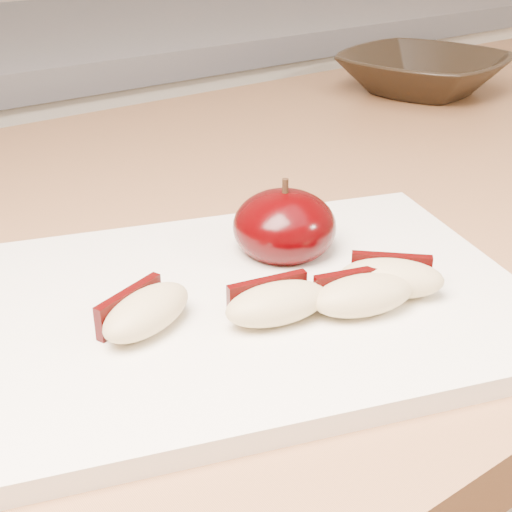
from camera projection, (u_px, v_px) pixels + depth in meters
back_cabinet at (16, 301)px, 1.29m from camera, size 2.40×0.62×0.94m
cutting_board at (256, 302)px, 0.43m from camera, size 0.38×0.33×0.01m
apple_half at (284, 226)px, 0.47m from camera, size 0.08×0.08×0.06m
apple_wedge_a at (145, 311)px, 0.39m from camera, size 0.07×0.05×0.02m
apple_wedge_b at (276, 302)px, 0.40m from camera, size 0.07×0.04×0.02m
apple_wedge_c at (362, 294)px, 0.41m from camera, size 0.07×0.05×0.02m
apple_wedge_d at (392, 277)px, 0.42m from camera, size 0.06×0.06×0.02m
bowl at (422, 73)px, 0.90m from camera, size 0.25×0.25×0.05m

